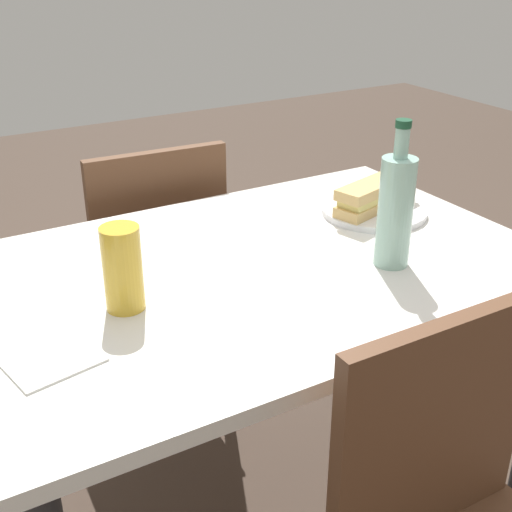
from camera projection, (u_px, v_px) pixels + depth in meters
The scene contains 8 objects.
dining_table at pixel (256, 311), 1.44m from camera, with size 1.20×0.80×0.73m.
chair_far at pixel (152, 263), 1.97m from camera, with size 0.42×0.42×0.84m.
plate_near at pixel (374, 211), 1.65m from camera, with size 0.25×0.25×0.01m, color white.
baguette_sandwich_near at pixel (375, 194), 1.63m from camera, with size 0.25×0.13×0.07m.
knife_near at pixel (353, 202), 1.67m from camera, with size 0.17×0.08×0.01m.
water_bottle at pixel (395, 209), 1.35m from camera, with size 0.07×0.07×0.30m.
beer_glass at pixel (123, 269), 1.20m from camera, with size 0.07×0.07×0.16m, color gold.
paper_napkin at pixel (49, 357), 1.09m from camera, with size 0.14×0.14×0.00m, color white.
Camera 1 is at (-0.63, -1.08, 1.35)m, focal length 47.68 mm.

